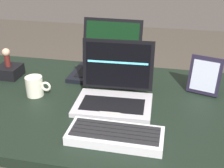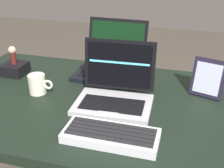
# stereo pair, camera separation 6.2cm
# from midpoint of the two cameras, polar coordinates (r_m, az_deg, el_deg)

# --- Properties ---
(desk) EXTENTS (1.56, 0.78, 0.75)m
(desk) POSITION_cam_midpoint_polar(r_m,az_deg,el_deg) (1.19, 3.78, -6.85)
(desk) COLOR black
(desk) RESTS_ON ground
(laptop_front) EXTENTS (0.30, 0.24, 0.23)m
(laptop_front) POSITION_cam_midpoint_polar(r_m,az_deg,el_deg) (1.13, 2.16, -1.56)
(laptop_front) COLOR #B5B1B9
(laptop_front) RESTS_ON desk
(laptop_rear) EXTENTS (0.32, 0.28, 0.24)m
(laptop_rear) POSITION_cam_midpoint_polar(r_m,az_deg,el_deg) (1.39, 1.20, 3.89)
(laptop_rear) COLOR black
(laptop_rear) RESTS_ON desk
(external_keyboard) EXTENTS (0.30, 0.13, 0.03)m
(external_keyboard) POSITION_cam_midpoint_polar(r_m,az_deg,el_deg) (0.94, 1.71, -10.05)
(external_keyboard) COLOR silver
(external_keyboard) RESTS_ON desk
(photo_frame) EXTENTS (0.14, 0.08, 0.16)m
(photo_frame) POSITION_cam_midpoint_polar(r_m,az_deg,el_deg) (1.24, 19.59, 1.03)
(photo_frame) COLOR black
(photo_frame) RESTS_ON desk
(figurine_stand) EXTENTS (0.11, 0.11, 0.05)m
(figurine_stand) POSITION_cam_midpoint_polar(r_m,az_deg,el_deg) (1.46, -17.27, 2.82)
(figurine_stand) COLOR black
(figurine_stand) RESTS_ON desk
(figurine) EXTENTS (0.04, 0.04, 0.09)m
(figurine) POSITION_cam_midpoint_polar(r_m,az_deg,el_deg) (1.43, -17.68, 5.68)
(figurine) COLOR #521916
(figurine) RESTS_ON figurine_stand
(coffee_mug) EXTENTS (0.11, 0.07, 0.08)m
(coffee_mug) POSITION_cam_midpoint_polar(r_m,az_deg,el_deg) (1.24, -12.96, -0.03)
(coffee_mug) COLOR beige
(coffee_mug) RESTS_ON desk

